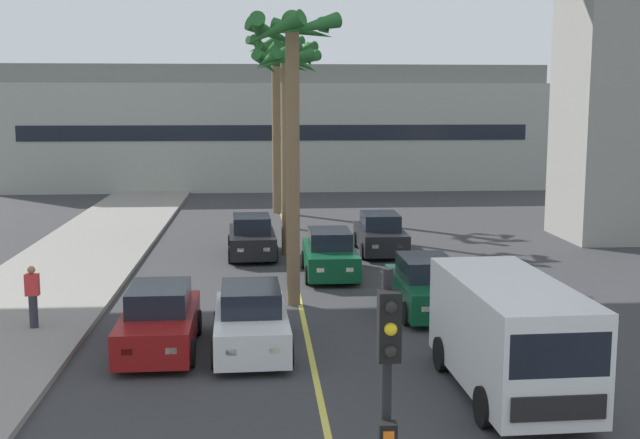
{
  "coord_description": "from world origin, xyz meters",
  "views": [
    {
      "loc": [
        -1.19,
        -1.44,
        5.98
      ],
      "look_at": [
        0.0,
        14.0,
        3.66
      ],
      "focal_mm": 45.0,
      "sensor_mm": 36.0,
      "label": 1
    }
  ],
  "objects_px": {
    "car_queue_front": "(330,255)",
    "delivery_van": "(509,334)",
    "pedestrian_near_crosswalk": "(33,296)",
    "car_queue_fifth": "(380,235)",
    "car_queue_second": "(426,287)",
    "traffic_light_median_near": "(387,404)",
    "palm_tree_far_median": "(286,73)",
    "car_queue_third": "(252,238)",
    "car_queue_sixth": "(251,321)",
    "car_queue_fourth": "(159,321)",
    "palm_tree_farthest_median": "(287,91)",
    "palm_tree_near_median": "(276,81)",
    "palm_tree_mid_median": "(292,78)"
  },
  "relations": [
    {
      "from": "traffic_light_median_near",
      "to": "palm_tree_far_median",
      "type": "xyz_separation_m",
      "value": [
        -0.04,
        29.06,
        4.49
      ]
    },
    {
      "from": "delivery_van",
      "to": "pedestrian_near_crosswalk",
      "type": "relative_size",
      "value": 3.27
    },
    {
      "from": "car_queue_second",
      "to": "palm_tree_far_median",
      "type": "bearing_deg",
      "value": 102.45
    },
    {
      "from": "car_queue_sixth",
      "to": "palm_tree_near_median",
      "type": "bearing_deg",
      "value": 87.16
    },
    {
      "from": "car_queue_second",
      "to": "car_queue_third",
      "type": "height_order",
      "value": "same"
    },
    {
      "from": "car_queue_sixth",
      "to": "traffic_light_median_near",
      "type": "distance_m",
      "value": 10.8
    },
    {
      "from": "delivery_van",
      "to": "palm_tree_farthest_median",
      "type": "xyz_separation_m",
      "value": [
        -3.92,
        15.55,
        5.02
      ]
    },
    {
      "from": "traffic_light_median_near",
      "to": "palm_tree_far_median",
      "type": "height_order",
      "value": "palm_tree_far_median"
    },
    {
      "from": "car_queue_fifth",
      "to": "delivery_van",
      "type": "relative_size",
      "value": 0.78
    },
    {
      "from": "car_queue_fifth",
      "to": "car_queue_second",
      "type": "bearing_deg",
      "value": -90.26
    },
    {
      "from": "palm_tree_near_median",
      "to": "palm_tree_farthest_median",
      "type": "xyz_separation_m",
      "value": [
        0.15,
        -11.53,
        -0.67
      ]
    },
    {
      "from": "palm_tree_mid_median",
      "to": "pedestrian_near_crosswalk",
      "type": "height_order",
      "value": "palm_tree_mid_median"
    },
    {
      "from": "car_queue_third",
      "to": "delivery_van",
      "type": "xyz_separation_m",
      "value": [
        5.32,
        -15.16,
        0.57
      ]
    },
    {
      "from": "car_queue_front",
      "to": "car_queue_fifth",
      "type": "distance_m",
      "value": 4.61
    },
    {
      "from": "car_queue_third",
      "to": "pedestrian_near_crosswalk",
      "type": "height_order",
      "value": "pedestrian_near_crosswalk"
    },
    {
      "from": "car_queue_front",
      "to": "traffic_light_median_near",
      "type": "height_order",
      "value": "traffic_light_median_near"
    },
    {
      "from": "palm_tree_near_median",
      "to": "pedestrian_near_crosswalk",
      "type": "relative_size",
      "value": 5.78
    },
    {
      "from": "traffic_light_median_near",
      "to": "car_queue_second",
      "type": "bearing_deg",
      "value": 76.22
    },
    {
      "from": "car_queue_sixth",
      "to": "palm_tree_far_median",
      "type": "distance_m",
      "value": 19.72
    },
    {
      "from": "car_queue_third",
      "to": "palm_tree_near_median",
      "type": "bearing_deg",
      "value": 84.04
    },
    {
      "from": "car_queue_fifth",
      "to": "palm_tree_mid_median",
      "type": "relative_size",
      "value": 0.49
    },
    {
      "from": "car_queue_third",
      "to": "palm_tree_near_median",
      "type": "height_order",
      "value": "palm_tree_near_median"
    },
    {
      "from": "car_queue_front",
      "to": "car_queue_fifth",
      "type": "height_order",
      "value": "same"
    },
    {
      "from": "palm_tree_near_median",
      "to": "palm_tree_far_median",
      "type": "bearing_deg",
      "value": -85.94
    },
    {
      "from": "delivery_van",
      "to": "palm_tree_mid_median",
      "type": "bearing_deg",
      "value": 118.05
    },
    {
      "from": "palm_tree_farthest_median",
      "to": "car_queue_third",
      "type": "bearing_deg",
      "value": -164.36
    },
    {
      "from": "palm_tree_mid_median",
      "to": "palm_tree_far_median",
      "type": "xyz_separation_m",
      "value": [
        0.36,
        14.27,
        0.62
      ]
    },
    {
      "from": "palm_tree_near_median",
      "to": "palm_tree_mid_median",
      "type": "height_order",
      "value": "palm_tree_near_median"
    },
    {
      "from": "car_queue_third",
      "to": "car_queue_front",
      "type": "bearing_deg",
      "value": -53.71
    },
    {
      "from": "car_queue_fourth",
      "to": "palm_tree_farthest_median",
      "type": "height_order",
      "value": "palm_tree_farthest_median"
    },
    {
      "from": "palm_tree_near_median",
      "to": "palm_tree_far_median",
      "type": "height_order",
      "value": "palm_tree_near_median"
    },
    {
      "from": "palm_tree_far_median",
      "to": "palm_tree_farthest_median",
      "type": "relative_size",
      "value": 1.09
    },
    {
      "from": "car_queue_fifth",
      "to": "palm_tree_farthest_median",
      "type": "distance_m",
      "value": 6.67
    },
    {
      "from": "car_queue_third",
      "to": "car_queue_second",
      "type": "bearing_deg",
      "value": -59.9
    },
    {
      "from": "traffic_light_median_near",
      "to": "palm_tree_near_median",
      "type": "distance_m",
      "value": 34.51
    },
    {
      "from": "car_queue_third",
      "to": "delivery_van",
      "type": "height_order",
      "value": "delivery_van"
    },
    {
      "from": "car_queue_fifth",
      "to": "palm_tree_far_median",
      "type": "relative_size",
      "value": 0.47
    },
    {
      "from": "car_queue_fifth",
      "to": "traffic_light_median_near",
      "type": "xyz_separation_m",
      "value": [
        -3.4,
        -22.62,
        1.99
      ]
    },
    {
      "from": "car_queue_fifth",
      "to": "palm_tree_mid_median",
      "type": "xyz_separation_m",
      "value": [
        -3.79,
        -7.83,
        5.86
      ]
    },
    {
      "from": "palm_tree_near_median",
      "to": "palm_tree_far_median",
      "type": "distance_m",
      "value": 5.21
    },
    {
      "from": "palm_tree_farthest_median",
      "to": "pedestrian_near_crosswalk",
      "type": "xyz_separation_m",
      "value": [
        -6.94,
        -10.34,
        -5.31
      ]
    },
    {
      "from": "car_queue_sixth",
      "to": "palm_tree_farthest_median",
      "type": "distance_m",
      "value": 13.5
    },
    {
      "from": "car_queue_fifth",
      "to": "palm_tree_mid_median",
      "type": "distance_m",
      "value": 10.49
    },
    {
      "from": "delivery_van",
      "to": "pedestrian_near_crosswalk",
      "type": "height_order",
      "value": "delivery_van"
    },
    {
      "from": "palm_tree_farthest_median",
      "to": "pedestrian_near_crosswalk",
      "type": "relative_size",
      "value": 4.92
    },
    {
      "from": "car_queue_second",
      "to": "palm_tree_near_median",
      "type": "height_order",
      "value": "palm_tree_near_median"
    },
    {
      "from": "car_queue_front",
      "to": "palm_tree_mid_median",
      "type": "relative_size",
      "value": 0.49
    },
    {
      "from": "pedestrian_near_crosswalk",
      "to": "car_queue_second",
      "type": "bearing_deg",
      "value": 7.12
    },
    {
      "from": "car_queue_front",
      "to": "delivery_van",
      "type": "bearing_deg",
      "value": -77.16
    },
    {
      "from": "car_queue_third",
      "to": "palm_tree_far_median",
      "type": "xyz_separation_m",
      "value": [
        1.61,
        6.73,
        6.49
      ]
    }
  ]
}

